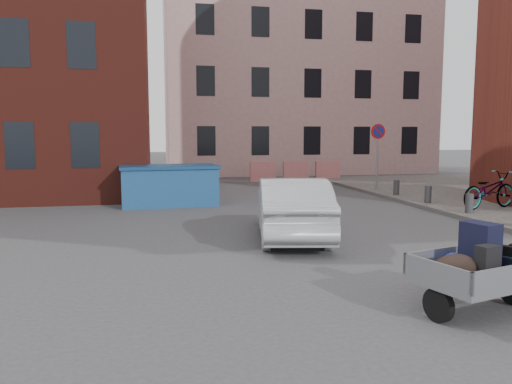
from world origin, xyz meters
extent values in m
plane|color=#38383A|center=(0.00, 0.00, 0.00)|extent=(120.00, 120.00, 0.00)
cube|color=#BC9191|center=(6.00, 22.00, 7.00)|extent=(16.00, 8.00, 14.00)
cylinder|color=gray|center=(6.00, 9.50, 1.42)|extent=(0.07, 0.07, 2.60)
cylinder|color=red|center=(6.00, 9.48, 2.47)|extent=(0.60, 0.03, 0.60)
cylinder|color=navy|center=(6.00, 9.46, 2.47)|extent=(0.44, 0.03, 0.44)
cylinder|color=#3A3A3D|center=(6.00, 3.40, 0.40)|extent=(0.22, 0.22, 0.55)
cylinder|color=#3A3A3D|center=(6.00, 5.60, 0.40)|extent=(0.22, 0.22, 0.55)
cylinder|color=#3A3A3D|center=(6.00, 7.80, 0.40)|extent=(0.22, 0.22, 0.55)
cube|color=red|center=(2.50, 15.00, 0.50)|extent=(1.30, 0.18, 1.00)
cube|color=red|center=(4.20, 15.00, 0.50)|extent=(1.30, 0.18, 1.00)
cube|color=red|center=(5.90, 15.00, 0.50)|extent=(1.30, 0.18, 1.00)
cylinder|color=black|center=(0.68, -3.71, 0.22)|extent=(0.21, 0.45, 0.44)
cube|color=slate|center=(1.37, -3.52, 0.46)|extent=(1.84, 1.49, 0.08)
cube|color=slate|center=(0.62, -3.73, 0.64)|extent=(0.33, 1.07, 0.28)
cube|color=slate|center=(1.23, -3.01, 0.64)|extent=(1.55, 0.47, 0.28)
cube|color=slate|center=(1.13, -2.65, 0.40)|extent=(0.26, 0.70, 0.06)
cube|color=black|center=(1.40, -3.46, 0.85)|extent=(0.41, 0.51, 0.70)
cube|color=black|center=(1.88, -3.48, 0.62)|extent=(0.55, 0.69, 0.25)
ellipsoid|color=black|center=(0.90, -3.70, 0.68)|extent=(0.67, 0.51, 0.36)
cube|color=black|center=(1.26, -3.81, 0.74)|extent=(0.32, 0.25, 0.48)
ellipsoid|color=#1727AE|center=(1.23, -3.20, 0.62)|extent=(0.43, 0.39, 0.24)
cube|color=black|center=(1.81, -3.55, 0.81)|extent=(0.23, 0.29, 0.13)
cube|color=#1C4D89|center=(-2.33, 7.56, 0.62)|extent=(3.19, 1.76, 1.23)
cube|color=navy|center=(-2.33, 7.56, 1.29)|extent=(3.30, 1.87, 0.10)
imported|color=#9EA1A5|center=(0.26, 1.65, 0.69)|extent=(2.18, 4.39, 1.38)
imported|color=black|center=(7.09, 4.04, 0.68)|extent=(2.26, 1.29, 1.13)
camera|label=1|loc=(-2.78, -9.19, 2.35)|focal=35.00mm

